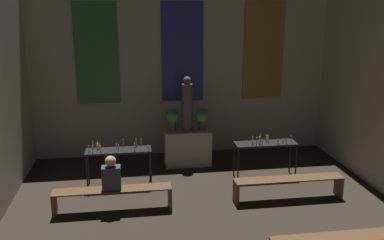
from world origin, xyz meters
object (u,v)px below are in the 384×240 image
at_px(flower_vase_right, 202,117).
at_px(candle_rack_right, 265,147).
at_px(altar, 187,147).
at_px(pew_back_left, 113,194).
at_px(flower_vase_left, 172,118).
at_px(person_seated, 111,175).
at_px(candle_rack_left, 118,154).
at_px(statue, 187,105).
at_px(pew_back_right, 289,183).

relative_size(flower_vase_right, candle_rack_right, 0.37).
distance_m(altar, pew_back_left, 2.97).
height_order(altar, pew_back_left, altar).
bearing_deg(flower_vase_left, altar, 0.00).
bearing_deg(person_seated, pew_back_left, -0.00).
distance_m(flower_vase_left, candle_rack_left, 1.78).
height_order(altar, flower_vase_right, flower_vase_right).
xyz_separation_m(statue, person_seated, (-1.81, -2.35, -0.77)).
relative_size(candle_rack_left, person_seated, 2.12).
relative_size(candle_rack_right, person_seated, 2.12).
relative_size(candle_rack_left, candle_rack_right, 1.00).
bearing_deg(flower_vase_left, person_seated, -121.45).
bearing_deg(pew_back_right, candle_rack_right, 94.94).
bearing_deg(flower_vase_right, pew_back_right, -58.74).
relative_size(candle_rack_right, pew_back_right, 0.63).
xyz_separation_m(flower_vase_left, pew_back_right, (2.18, -2.35, -0.87)).
height_order(altar, pew_back_right, altar).
distance_m(pew_back_left, pew_back_right, 3.61).
relative_size(flower_vase_left, candle_rack_right, 0.37).
height_order(flower_vase_left, person_seated, flower_vase_left).
bearing_deg(person_seated, altar, 52.37).
height_order(candle_rack_right, person_seated, person_seated).
xyz_separation_m(statue, candle_rack_right, (1.69, -1.09, -0.80)).
xyz_separation_m(altar, candle_rack_right, (1.69, -1.09, 0.28)).
height_order(flower_vase_right, pew_back_left, flower_vase_right).
distance_m(flower_vase_left, person_seated, 2.79).
bearing_deg(statue, pew_back_right, -52.53).
bearing_deg(person_seated, statue, 52.37).
bearing_deg(flower_vase_left, pew_back_right, -47.21).
relative_size(flower_vase_right, pew_back_left, 0.23).
bearing_deg(candle_rack_right, altar, 147.21).
distance_m(altar, person_seated, 2.99).
xyz_separation_m(flower_vase_left, candle_rack_left, (-1.33, -1.09, -0.49)).
height_order(candle_rack_left, person_seated, person_seated).
bearing_deg(statue, altar, 0.00).
bearing_deg(flower_vase_left, pew_back_left, -121.26).
distance_m(candle_rack_left, candle_rack_right, 3.40).
relative_size(altar, flower_vase_right, 2.15).
relative_size(flower_vase_left, pew_back_left, 0.23).
xyz_separation_m(flower_vase_right, pew_back_right, (1.43, -2.35, -0.87)).
bearing_deg(statue, candle_rack_left, -147.42).
relative_size(altar, pew_back_left, 0.50).
relative_size(altar, pew_back_right, 0.50).
height_order(statue, pew_back_left, statue).
bearing_deg(pew_back_left, candle_rack_right, 19.83).
height_order(candle_rack_right, pew_back_right, candle_rack_right).
height_order(candle_rack_right, pew_back_left, candle_rack_right).
distance_m(pew_back_left, person_seated, 0.42).
bearing_deg(pew_back_right, pew_back_left, 180.00).
bearing_deg(flower_vase_right, flower_vase_left, 180.00).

